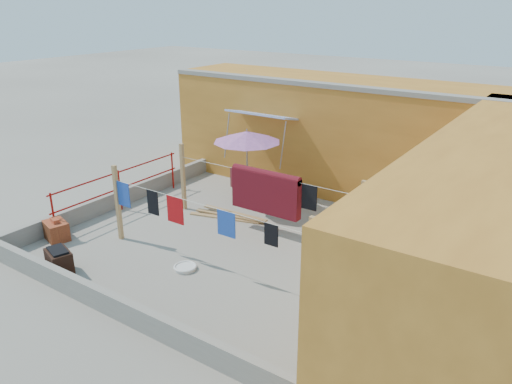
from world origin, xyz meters
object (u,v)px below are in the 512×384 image
green_hose (378,228)px  outdoor_table (260,181)px  patio_umbrella (247,137)px  water_jug_a (344,248)px  brazier (59,262)px  brick_stack (56,230)px  plant_back_a (339,214)px  white_basin (185,267)px  water_jug_b (399,269)px

green_hose → outdoor_table: bearing=-177.7°
patio_umbrella → water_jug_a: size_ratio=6.20×
brazier → green_hose: brazier is taller
patio_umbrella → brazier: size_ratio=3.03×
outdoor_table → green_hose: 3.42m
green_hose → brick_stack: bearing=-141.6°
brazier → plant_back_a: plant_back_a is taller
white_basin → brazier: bearing=-141.8°
brick_stack → brazier: (1.42, -0.92, 0.04)m
brazier → brick_stack: bearing=147.2°
outdoor_table → green_hose: bearing=2.3°
white_basin → water_jug_a: bearing=45.8°
brazier → water_jug_b: bearing=33.7°
white_basin → water_jug_a: size_ratio=1.41×
water_jug_a → water_jug_b: water_jug_a is taller
brazier → white_basin: bearing=38.2°
outdoor_table → brazier: (-1.19, -5.53, -0.36)m
water_jug_b → green_hose: bearing=122.4°
white_basin → plant_back_a: 4.08m
outdoor_table → white_basin: 4.09m
plant_back_a → white_basin: bearing=-115.1°
white_basin → outdoor_table: bearing=101.4°
plant_back_a → green_hose: bearing=26.4°
water_jug_a → green_hose: water_jug_a is taller
patio_umbrella → brick_stack: size_ratio=3.02×
green_hose → brazier: bearing=-128.8°
patio_umbrella → brick_stack: (-2.45, -4.24, -1.68)m
patio_umbrella → white_basin: 4.16m
brick_stack → water_jug_a: brick_stack is taller
water_jug_b → plant_back_a: bearing=144.7°
white_basin → water_jug_a: 3.48m
water_jug_a → patio_umbrella: bearing=162.0°
outdoor_table → white_basin: size_ratio=3.19×
water_jug_a → plant_back_a: plant_back_a is taller
water_jug_b → outdoor_table: bearing=159.3°
water_jug_b → plant_back_a: size_ratio=0.47×
green_hose → water_jug_a: bearing=-95.2°
plant_back_a → patio_umbrella: bearing=-178.1°
outdoor_table → water_jug_a: 3.57m
water_jug_b → plant_back_a: plant_back_a is taller
white_basin → brick_stack: bearing=-169.3°
water_jug_b → plant_back_a: (-2.02, 1.43, 0.21)m
outdoor_table → plant_back_a: 2.55m
outdoor_table → brick_stack: bearing=-119.6°
outdoor_table → white_basin: bearing=-78.6°
outdoor_table → plant_back_a: plant_back_a is taller
patio_umbrella → plant_back_a: size_ratio=2.96×
patio_umbrella → brick_stack: 5.18m
green_hose → water_jug_b: bearing=-57.6°
outdoor_table → plant_back_a: (2.52, -0.28, -0.27)m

